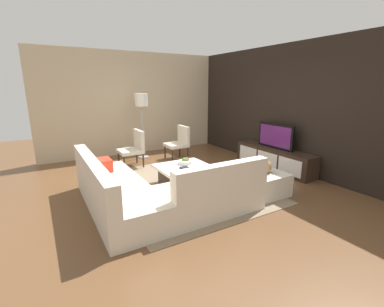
{
  "coord_description": "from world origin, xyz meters",
  "views": [
    {
      "loc": [
        4.14,
        -2.25,
        1.88
      ],
      "look_at": [
        -0.29,
        0.36,
        0.57
      ],
      "focal_mm": 24.7,
      "sensor_mm": 36.0,
      "label": 1
    }
  ],
  "objects_px": {
    "floor_lamp": "(141,104)",
    "fruit_bowl": "(185,161)",
    "sectional_couch": "(151,192)",
    "coffee_table": "(185,176)",
    "accent_chair_near": "(134,146)",
    "decorative_ball": "(265,166)",
    "accent_chair_far": "(179,141)",
    "media_console": "(274,158)",
    "television": "(275,136)",
    "book_stack": "(185,169)",
    "ottoman": "(264,183)"
  },
  "relations": [
    {
      "from": "sectional_couch",
      "to": "ottoman",
      "type": "distance_m",
      "value": 2.02
    },
    {
      "from": "television",
      "to": "coffee_table",
      "type": "bearing_deg",
      "value": -92.49
    },
    {
      "from": "media_console",
      "to": "fruit_bowl",
      "type": "distance_m",
      "value": 2.22
    },
    {
      "from": "book_stack",
      "to": "accent_chair_far",
      "type": "bearing_deg",
      "value": 154.88
    },
    {
      "from": "coffee_table",
      "to": "accent_chair_far",
      "type": "xyz_separation_m",
      "value": [
        -1.81,
        0.83,
        0.29
      ]
    },
    {
      "from": "sectional_couch",
      "to": "coffee_table",
      "type": "bearing_deg",
      "value": 123.21
    },
    {
      "from": "television",
      "to": "fruit_bowl",
      "type": "relative_size",
      "value": 3.52
    },
    {
      "from": "television",
      "to": "floor_lamp",
      "type": "distance_m",
      "value": 3.45
    },
    {
      "from": "television",
      "to": "floor_lamp",
      "type": "xyz_separation_m",
      "value": [
        -2.52,
        -2.26,
        0.66
      ]
    },
    {
      "from": "media_console",
      "to": "floor_lamp",
      "type": "distance_m",
      "value": 3.59
    },
    {
      "from": "sectional_couch",
      "to": "accent_chair_far",
      "type": "distance_m",
      "value": 3.03
    },
    {
      "from": "accent_chair_far",
      "to": "book_stack",
      "type": "relative_size",
      "value": 4.36
    },
    {
      "from": "fruit_bowl",
      "to": "television",
      "type": "bearing_deg",
      "value": 82.7
    },
    {
      "from": "media_console",
      "to": "decorative_ball",
      "type": "relative_size",
      "value": 8.76
    },
    {
      "from": "accent_chair_near",
      "to": "ottoman",
      "type": "distance_m",
      "value": 3.19
    },
    {
      "from": "book_stack",
      "to": "television",
      "type": "bearing_deg",
      "value": 92.94
    },
    {
      "from": "accent_chair_near",
      "to": "floor_lamp",
      "type": "bearing_deg",
      "value": 154.58
    },
    {
      "from": "accent_chair_far",
      "to": "media_console",
      "type": "bearing_deg",
      "value": 48.02
    },
    {
      "from": "media_console",
      "to": "coffee_table",
      "type": "xyz_separation_m",
      "value": [
        -0.1,
        -2.3,
        -0.05
      ]
    },
    {
      "from": "sectional_couch",
      "to": "ottoman",
      "type": "xyz_separation_m",
      "value": [
        0.45,
        1.97,
        -0.09
      ]
    },
    {
      "from": "media_console",
      "to": "accent_chair_far",
      "type": "bearing_deg",
      "value": -142.44
    },
    {
      "from": "television",
      "to": "fruit_bowl",
      "type": "distance_m",
      "value": 2.24
    },
    {
      "from": "media_console",
      "to": "accent_chair_near",
      "type": "bearing_deg",
      "value": -124.52
    },
    {
      "from": "accent_chair_far",
      "to": "decorative_ball",
      "type": "relative_size",
      "value": 3.68
    },
    {
      "from": "accent_chair_far",
      "to": "decorative_ball",
      "type": "bearing_deg",
      "value": 13.98
    },
    {
      "from": "accent_chair_far",
      "to": "decorative_ball",
      "type": "distance_m",
      "value": 2.89
    },
    {
      "from": "ottoman",
      "to": "coffee_table",
      "type": "bearing_deg",
      "value": -136.95
    },
    {
      "from": "media_console",
      "to": "fruit_bowl",
      "type": "xyz_separation_m",
      "value": [
        -0.28,
        -2.19,
        0.18
      ]
    },
    {
      "from": "television",
      "to": "accent_chair_far",
      "type": "xyz_separation_m",
      "value": [
        -1.91,
        -1.47,
        -0.29
      ]
    },
    {
      "from": "accent_chair_near",
      "to": "accent_chair_far",
      "type": "bearing_deg",
      "value": 101.93
    },
    {
      "from": "book_stack",
      "to": "floor_lamp",
      "type": "bearing_deg",
      "value": 176.36
    },
    {
      "from": "decorative_ball",
      "to": "accent_chair_near",
      "type": "bearing_deg",
      "value": -153.38
    },
    {
      "from": "coffee_table",
      "to": "floor_lamp",
      "type": "distance_m",
      "value": 2.72
    },
    {
      "from": "fruit_bowl",
      "to": "accent_chair_far",
      "type": "height_order",
      "value": "accent_chair_far"
    },
    {
      "from": "floor_lamp",
      "to": "ottoman",
      "type": "bearing_deg",
      "value": 15.43
    },
    {
      "from": "fruit_bowl",
      "to": "decorative_ball",
      "type": "height_order",
      "value": "decorative_ball"
    },
    {
      "from": "accent_chair_near",
      "to": "floor_lamp",
      "type": "distance_m",
      "value": 1.24
    },
    {
      "from": "sectional_couch",
      "to": "accent_chair_far",
      "type": "height_order",
      "value": "accent_chair_far"
    },
    {
      "from": "floor_lamp",
      "to": "fruit_bowl",
      "type": "relative_size",
      "value": 6.07
    },
    {
      "from": "media_console",
      "to": "coffee_table",
      "type": "relative_size",
      "value": 2.01
    },
    {
      "from": "sectional_couch",
      "to": "decorative_ball",
      "type": "bearing_deg",
      "value": 77.21
    },
    {
      "from": "media_console",
      "to": "decorative_ball",
      "type": "distance_m",
      "value": 1.64
    },
    {
      "from": "fruit_bowl",
      "to": "decorative_ball",
      "type": "bearing_deg",
      "value": 35.7
    },
    {
      "from": "ottoman",
      "to": "accent_chair_far",
      "type": "relative_size",
      "value": 0.8
    },
    {
      "from": "coffee_table",
      "to": "floor_lamp",
      "type": "xyz_separation_m",
      "value": [
        -2.42,
        0.04,
        1.24
      ]
    },
    {
      "from": "coffee_table",
      "to": "fruit_bowl",
      "type": "bearing_deg",
      "value": 150.69
    },
    {
      "from": "accent_chair_near",
      "to": "decorative_ball",
      "type": "height_order",
      "value": "accent_chair_near"
    },
    {
      "from": "book_stack",
      "to": "decorative_ball",
      "type": "bearing_deg",
      "value": 53.09
    },
    {
      "from": "book_stack",
      "to": "coffee_table",
      "type": "bearing_deg",
      "value": 150.23
    },
    {
      "from": "television",
      "to": "sectional_couch",
      "type": "distance_m",
      "value": 3.34
    }
  ]
}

